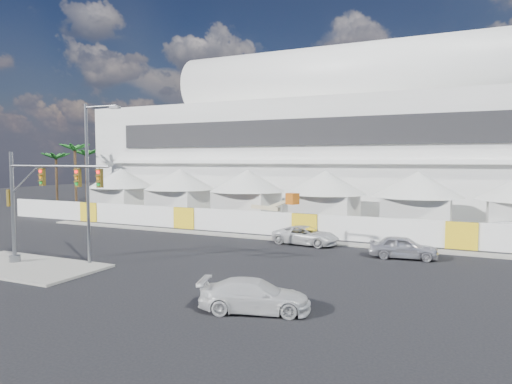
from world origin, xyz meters
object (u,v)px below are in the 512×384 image
at_px(pickup_curb, 306,235).
at_px(lot_car_a, 510,232).
at_px(streetlight_median, 90,172).
at_px(sedan_silver, 403,247).
at_px(boom_lift, 263,218).
at_px(pickup_near, 255,296).
at_px(traffic_mast, 33,203).

distance_m(pickup_curb, lot_car_a, 16.71).
bearing_deg(streetlight_median, sedan_silver, 30.73).
relative_size(sedan_silver, boom_lift, 0.60).
distance_m(streetlight_median, boom_lift, 19.79).
relative_size(pickup_curb, streetlight_median, 0.52).
distance_m(lot_car_a, boom_lift, 21.04).
bearing_deg(boom_lift, pickup_near, -43.21).
xyz_separation_m(pickup_curb, pickup_near, (3.02, -15.72, -0.01)).
bearing_deg(boom_lift, traffic_mast, -82.45).
bearing_deg(streetlight_median, pickup_curb, 51.66).
bearing_deg(traffic_mast, boom_lift, 73.87).
relative_size(pickup_near, traffic_mast, 0.59).
bearing_deg(traffic_mast, lot_car_a, 39.76).
xyz_separation_m(sedan_silver, pickup_near, (-4.41, -13.68, -0.06)).
relative_size(sedan_silver, pickup_curb, 0.87).
distance_m(traffic_mast, boom_lift, 21.75).
bearing_deg(lot_car_a, streetlight_median, 171.43).
bearing_deg(lot_car_a, pickup_curb, 161.25).
relative_size(lot_car_a, traffic_mast, 0.56).
bearing_deg(sedan_silver, pickup_near, 155.03).
xyz_separation_m(lot_car_a, traffic_mast, (-26.95, -22.42, 3.18)).
xyz_separation_m(traffic_mast, boom_lift, (5.99, 20.70, -2.97)).
distance_m(pickup_near, lot_car_a, 26.75).
xyz_separation_m(traffic_mast, streetlight_median, (2.92, 1.74, 1.80)).
distance_m(lot_car_a, traffic_mast, 35.21).
bearing_deg(pickup_near, sedan_silver, -35.13).
height_order(sedan_silver, pickup_near, sedan_silver).
distance_m(sedan_silver, boom_lift, 16.54).
bearing_deg(lot_car_a, pickup_near, -164.44).
bearing_deg(traffic_mast, streetlight_median, 30.87).
bearing_deg(streetlight_median, lot_car_a, 40.71).
relative_size(traffic_mast, boom_lift, 1.12).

